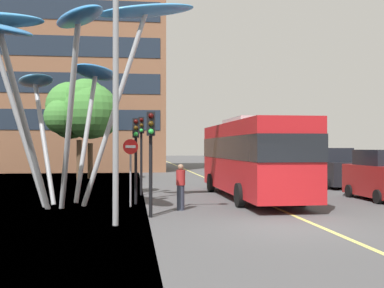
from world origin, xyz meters
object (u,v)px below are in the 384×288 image
Objects in this scene: car_far_side at (266,163)px; car_parked_mid at (381,176)px; traffic_light_kerb_near at (151,141)px; pedestrian at (181,187)px; traffic_light_kerb_far at (136,142)px; car_parked_far at (332,169)px; red_bus at (251,155)px; leaf_sculpture at (60,50)px; street_lamp at (128,66)px; traffic_light_island_mid at (141,139)px; no_entry_sign at (131,162)px; car_side_street at (286,165)px.

car_parked_mid is at bearing -91.48° from car_far_side.
traffic_light_kerb_near is 2.75m from pedestrian.
traffic_light_kerb_far reaches higher than car_parked_far.
car_parked_mid is at bearing -14.11° from red_bus.
traffic_light_kerb_far is at bearing 129.62° from pedestrian.
leaf_sculpture reaches higher than street_lamp.
car_parked_far is (11.54, 7.09, -1.50)m from traffic_light_kerb_far.
red_bus is at bearing 45.52° from pedestrian.
traffic_light_kerb_near is 2.05× the size of pedestrian.
traffic_light_island_mid is at bearing 103.51° from pedestrian.
traffic_light_kerb_far reaches higher than no_entry_sign.
leaf_sculpture is 17.19m from car_parked_far.
red_bus is 2.98× the size of traffic_light_island_mid.
traffic_light_kerb_far reaches higher than pedestrian.
car_parked_far is (6.27, 5.42, -0.94)m from red_bus.
leaf_sculpture reaches higher than traffic_light_island_mid.
car_side_street is at bearing 59.78° from pedestrian.
car_far_side is 24.34m from no_entry_sign.
traffic_light_kerb_near is at bearing -114.09° from car_far_side.
car_side_street is 18.57m from pedestrian.
traffic_light_kerb_near is at bearing -120.53° from car_side_street.
traffic_light_kerb_near reaches higher than no_entry_sign.
car_far_side reaches higher than pedestrian.
no_entry_sign reaches higher than pedestrian.
street_lamp is (-0.73, -1.45, 2.26)m from traffic_light_kerb_near.
car_far_side is (6.14, 18.98, -1.00)m from red_bus.
pedestrian is (1.18, 1.81, -1.70)m from traffic_light_kerb_near.
traffic_light_kerb_near is at bearing -135.40° from car_parked_far.
leaf_sculpture is 5.96m from traffic_light_kerb_near.
traffic_light_kerb_far reaches higher than car_parked_mid.
car_parked_far is (14.51, 7.67, -5.11)m from leaf_sculpture.
red_bus is 8.34m from car_parked_far.
car_parked_far is at bearing 40.87° from red_bus.
car_parked_mid is (10.89, 0.26, -1.52)m from traffic_light_kerb_far.
car_parked_far is at bearing 44.60° from traffic_light_kerb_near.
car_side_street is (5.74, 12.37, -0.97)m from red_bus.
traffic_light_island_mid is 11.28m from car_parked_mid.
traffic_light_kerb_near is 0.47× the size of street_lamp.
pedestrian is at bearing -17.13° from leaf_sculpture.
leaf_sculpture is 14.80m from car_parked_mid.
car_far_side is 2.20× the size of pedestrian.
no_entry_sign is (-11.10, -0.98, 0.72)m from car_parked_mid.
car_parked_mid is 1.59× the size of no_entry_sign.
red_bus is 3.01× the size of car_far_side.
leaf_sculpture is 2.91× the size of traffic_light_kerb_far.
pedestrian is (-9.23, -2.26, -0.19)m from car_parked_mid.
car_far_side is (11.13, 16.93, -1.76)m from traffic_light_island_mid.
red_bus is at bearing 15.24° from leaf_sculpture.
car_parked_mid is at bearing 5.06° from no_entry_sign.
car_far_side is at bearing 90.53° from car_parked_far.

